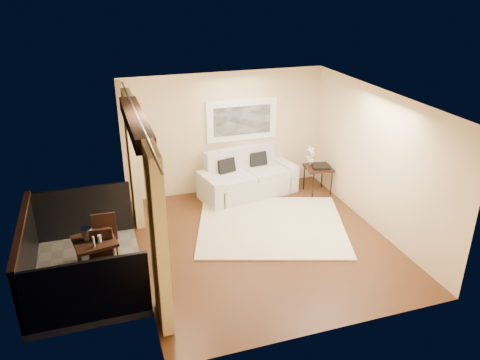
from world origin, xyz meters
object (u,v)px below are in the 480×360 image
sofa (246,179)px  bistro_table (95,244)px  ice_bucket (87,234)px  side_table (318,169)px  orchid (311,155)px  balcony_chair_far (105,231)px  balcony_chair_near (101,254)px

sofa → bistro_table: sofa is taller
bistro_table → ice_bucket: bearing=149.8°
side_table → bistro_table: (-4.89, -1.92, 0.09)m
side_table → ice_bucket: 5.33m
orchid → bistro_table: size_ratio=0.60×
balcony_chair_far → balcony_chair_near: bearing=84.5°
side_table → bistro_table: 5.26m
bistro_table → ice_bucket: 0.22m
sofa → side_table: size_ratio=3.61×
side_table → bistro_table: size_ratio=0.85×
orchid → ice_bucket: (-4.88, -2.04, -0.00)m
sofa → ice_bucket: size_ratio=11.40×
sofa → bistro_table: (-3.33, -2.35, 0.29)m
orchid → bistro_table: bearing=-156.3°
bistro_table → balcony_chair_near: bearing=-52.8°
side_table → balcony_chair_near: balcony_chair_near is taller
sofa → ice_bucket: 4.15m
orchid → ice_bucket: size_ratio=2.22×
sofa → side_table: (1.56, -0.43, 0.20)m
orchid → bistro_table: 5.22m
side_table → bistro_table: bistro_table is taller
bistro_table → ice_bucket: size_ratio=3.70×
sofa → orchid: (1.44, -0.25, 0.48)m
ice_bucket → side_table: bearing=20.4°
bistro_table → balcony_chair_near: balcony_chair_near is taller
balcony_chair_far → orchid: bearing=-159.5°
balcony_chair_far → ice_bucket: (-0.28, -0.55, 0.31)m
orchid → balcony_chair_far: bearing=-162.1°
side_table → balcony_chair_far: balcony_chair_far is taller
bistro_table → balcony_chair_far: balcony_chair_far is taller
side_table → balcony_chair_far: size_ratio=0.69×
sofa → balcony_chair_near: size_ratio=2.47×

